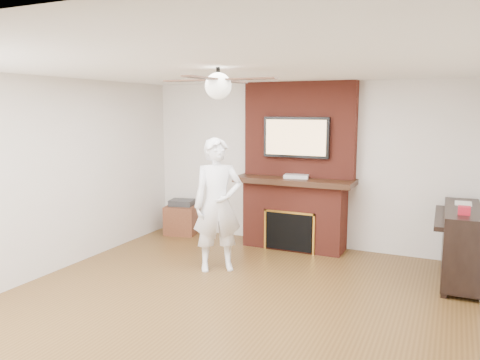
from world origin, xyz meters
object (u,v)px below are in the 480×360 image
at_px(person, 218,205).
at_px(piano, 460,242).
at_px(fireplace, 296,183).
at_px(side_table, 182,218).

xyz_separation_m(person, piano, (2.88, 0.87, -0.38)).
distance_m(person, piano, 3.03).
bearing_deg(person, fireplace, 31.86).
relative_size(fireplace, side_table, 4.18).
distance_m(side_table, piano, 4.30).
bearing_deg(person, piano, -18.36).
height_order(person, piano, person).
distance_m(person, side_table, 2.03).
bearing_deg(piano, fireplace, 165.40).
bearing_deg(side_table, piano, -18.77).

